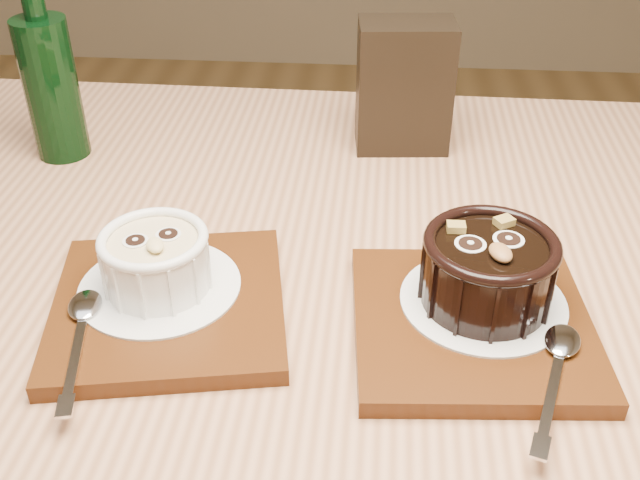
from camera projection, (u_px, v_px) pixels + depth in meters
The scene contains 11 objects.
table at pixel (322, 357), 0.69m from camera, with size 1.21×0.82×0.75m.
tray_left at pixel (169, 306), 0.59m from camera, with size 0.18×0.18×0.01m, color #4E260D.
doily_left at pixel (160, 286), 0.60m from camera, with size 0.13×0.13×0.00m, color white.
ramekin_white at pixel (156, 259), 0.59m from camera, with size 0.09×0.09×0.05m.
spoon_left at pixel (79, 335), 0.55m from camera, with size 0.03×0.13×0.01m, color silver, non-canonical shape.
tray_right at pixel (472, 324), 0.58m from camera, with size 0.18×0.18×0.01m, color #4E260D.
doily_right at pixel (483, 301), 0.59m from camera, with size 0.13×0.13×0.00m, color white.
ramekin_dark at pixel (488, 267), 0.57m from camera, with size 0.10×0.10×0.06m.
spoon_right at pixel (556, 372), 0.52m from camera, with size 0.03×0.13×0.01m, color silver, non-canonical shape.
condiment_stand at pixel (404, 87), 0.80m from camera, with size 0.10×0.06×0.14m, color black.
green_bottle at pixel (51, 83), 0.78m from camera, with size 0.06×0.06×0.21m.
Camera 1 is at (0.27, -0.44, 1.14)m, focal length 42.00 mm.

